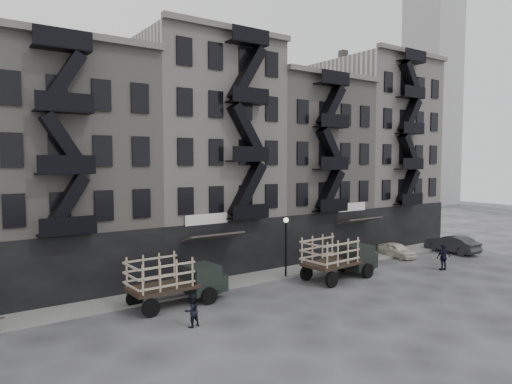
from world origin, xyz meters
TOP-DOWN VIEW (x-y plane):
  - ground at (0.00, 0.00)m, footprint 140.00×140.00m
  - sidewalk at (0.00, 3.75)m, footprint 55.00×2.50m
  - building_midwest at (-10.00, 9.83)m, footprint 10.00×11.35m
  - building_center at (-0.00, 9.82)m, footprint 10.00×11.35m
  - building_mideast at (10.00, 9.83)m, footprint 10.00×11.35m
  - building_east at (20.00, 9.82)m, footprint 10.00×11.35m
  - lamp_post at (3.00, 2.60)m, footprint 0.36×0.36m
  - distant_tower at (60.00, 30.00)m, footprint 8.00×8.00m
  - stake_truck_west at (-5.85, 1.63)m, footprint 5.83×2.60m
  - stake_truck_east at (6.00, 0.36)m, footprint 6.19×2.89m
  - car_east at (15.12, 2.60)m, footprint 1.89×3.76m
  - car_far at (20.73, 0.97)m, footprint 1.92×4.85m
  - pedestrian_mid at (-6.69, -2.02)m, footprint 0.89×0.74m
  - policeman at (14.17, -2.38)m, footprint 1.24×0.79m

SIDE VIEW (x-z plane):
  - ground at x=0.00m, z-range 0.00..0.00m
  - sidewalk at x=0.00m, z-range 0.00..0.15m
  - car_east at x=15.12m, z-range 0.00..1.23m
  - car_far at x=20.73m, z-range 0.00..1.57m
  - pedestrian_mid at x=-6.69m, z-range 0.00..1.64m
  - policeman at x=14.17m, z-range 0.00..1.96m
  - stake_truck_west at x=-5.85m, z-range 0.20..3.08m
  - stake_truck_east at x=6.00m, z-range 0.21..3.24m
  - lamp_post at x=3.00m, z-range 0.64..4.92m
  - building_midwest at x=-10.00m, z-range -0.60..15.60m
  - building_mideast at x=10.00m, z-range -0.60..15.60m
  - building_center at x=0.00m, z-range -0.60..17.60m
  - building_east at x=20.00m, z-range -0.60..18.60m
  - distant_tower at x=60.00m, z-range 0.76..66.76m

